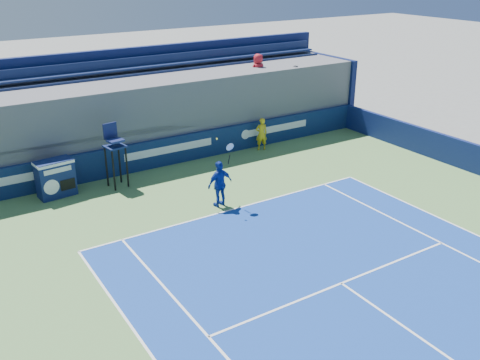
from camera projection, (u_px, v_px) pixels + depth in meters
ball_person at (261, 134)px, 24.21m from camera, size 0.62×0.49×1.50m
back_hoarding at (169, 151)px, 22.52m from camera, size 20.40×0.21×1.20m
match_clock at (55, 177)px, 19.46m from camera, size 1.39×0.87×1.40m
umpire_chair at (115, 149)px, 20.00m from camera, size 0.79×0.79×2.48m
tennis_player at (220, 184)px, 18.62m from camera, size 1.02×0.50×2.57m
stadium_seating at (148, 112)px, 23.66m from camera, size 21.00×4.05×4.40m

